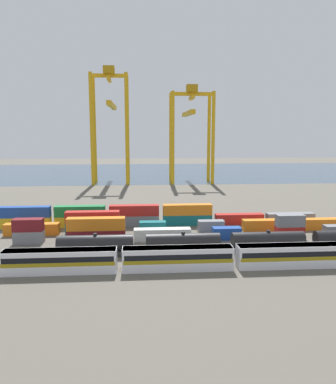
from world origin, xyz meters
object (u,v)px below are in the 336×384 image
object	(u,v)px
shipping_container_15	(268,225)
gantry_crane_west	(110,115)
gantry_crane_central	(191,124)
shipping_container_14	(211,226)
freight_tank_row	(268,242)
shipping_container_13	(153,227)
passenger_train	(178,257)
shipping_container_21	(134,221)
shipping_container_17	(25,222)

from	to	relation	value
shipping_container_15	gantry_crane_west	world-z (taller)	gantry_crane_west
shipping_container_15	gantry_crane_central	world-z (taller)	gantry_crane_central
gantry_crane_central	shipping_container_14	bearing A→B (deg)	-94.34
freight_tank_row	shipping_container_13	size ratio (longest dim) A/B	13.21
passenger_train	gantry_crane_central	world-z (taller)	gantry_crane_central
shipping_container_15	shipping_container_21	distance (m)	32.16
freight_tank_row	shipping_container_21	world-z (taller)	freight_tank_row
shipping_container_15	freight_tank_row	bearing A→B (deg)	-108.85
shipping_container_14	shipping_container_17	bearing A→B (deg)	171.38
passenger_train	shipping_container_21	size ratio (longest dim) A/B	4.75
freight_tank_row	shipping_container_14	bearing A→B (deg)	116.66
shipping_container_15	shipping_container_21	size ratio (longest dim) A/B	1.00
shipping_container_15	gantry_crane_central	size ratio (longest dim) A/B	0.28
gantry_crane_west	gantry_crane_central	distance (m)	36.18
shipping_container_15	shipping_container_17	size ratio (longest dim) A/B	1.00
shipping_container_14	shipping_container_17	world-z (taller)	same
shipping_container_13	shipping_container_17	size ratio (longest dim) A/B	0.50
shipping_container_15	gantry_crane_west	size ratio (longest dim) A/B	0.24
shipping_container_15	gantry_crane_west	bearing A→B (deg)	115.59
gantry_crane_west	gantry_crane_central	world-z (taller)	gantry_crane_west
shipping_container_13	shipping_container_21	bearing A→B (deg)	122.57
passenger_train	gantry_crane_west	distance (m)	118.83
freight_tank_row	gantry_crane_west	size ratio (longest dim) A/B	1.57
gantry_crane_central	freight_tank_row	bearing A→B (deg)	-89.27
passenger_train	gantry_crane_central	distance (m)	117.23
freight_tank_row	shipping_container_14	size ratio (longest dim) A/B	13.21
shipping_container_14	shipping_container_17	size ratio (longest dim) A/B	0.50
shipping_container_13	passenger_train	bearing A→B (deg)	-81.98
shipping_container_13	shipping_container_14	distance (m)	13.59
shipping_container_14	gantry_crane_west	world-z (taller)	gantry_crane_west
shipping_container_14	shipping_container_15	distance (m)	13.59
passenger_train	shipping_container_21	distance (m)	32.05
shipping_container_17	shipping_container_14	bearing A→B (deg)	-8.62
shipping_container_21	gantry_crane_central	distance (m)	89.55
passenger_train	shipping_container_17	bearing A→B (deg)	137.56
passenger_train	gantry_crane_west	bearing A→B (deg)	99.52
passenger_train	shipping_container_15	bearing A→B (deg)	45.79
shipping_container_14	passenger_train	bearing A→B (deg)	-112.59
shipping_container_21	freight_tank_row	bearing A→B (deg)	-41.30
gantry_crane_west	gantry_crane_central	xyz separation A→B (m)	(35.99, -0.46, -3.69)
shipping_container_13	gantry_crane_west	world-z (taller)	gantry_crane_west
shipping_container_14	gantry_crane_west	bearing A→B (deg)	108.10
shipping_container_13	shipping_container_15	size ratio (longest dim) A/B	0.50
freight_tank_row	shipping_container_13	xyz separation A→B (m)	(-21.68, 16.11, -0.75)
passenger_train	shipping_container_17	size ratio (longest dim) A/B	4.75
shipping_container_15	gantry_crane_central	xyz separation A→B (m)	(-6.84, 88.99, 25.30)
shipping_container_14	shipping_container_21	world-z (taller)	same
passenger_train	shipping_container_15	xyz separation A→B (m)	(23.74, 24.41, -0.84)
passenger_train	shipping_container_15	size ratio (longest dim) A/B	4.75
shipping_container_17	gantry_crane_central	size ratio (longest dim) A/B	0.28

